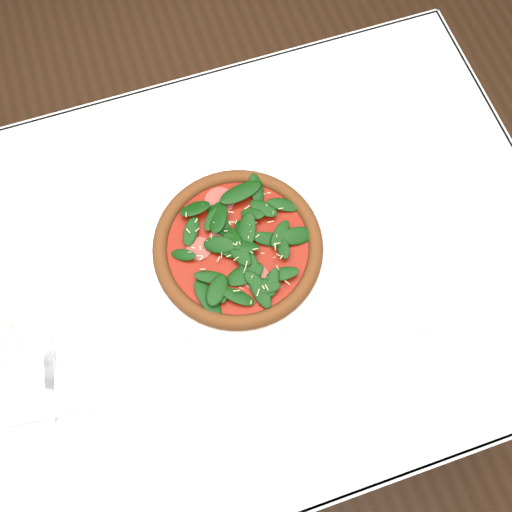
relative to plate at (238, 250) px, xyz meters
name	(u,v)px	position (x,y,z in m)	size (l,w,h in m)	color
ground	(232,354)	(-0.05, -0.02, -0.76)	(6.00, 6.00, 0.00)	brown
dining_table	(218,290)	(-0.05, -0.02, -0.11)	(1.21, 0.81, 0.75)	white
plate	(238,250)	(0.00, 0.00, 0.00)	(0.34, 0.34, 0.01)	silver
pizza	(238,246)	(0.00, 0.00, 0.02)	(0.29, 0.29, 0.04)	#995C24
napkin	(52,396)	(-0.35, -0.14, 0.00)	(0.15, 0.07, 0.01)	white
fork	(50,376)	(-0.35, -0.11, 0.01)	(0.05, 0.17, 0.00)	#BCBCC1
saucer_near	(419,287)	(0.27, -0.16, 0.00)	(0.15, 0.15, 0.01)	silver
saucer_far	(314,92)	(0.24, 0.26, 0.00)	(0.12, 0.12, 0.01)	silver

